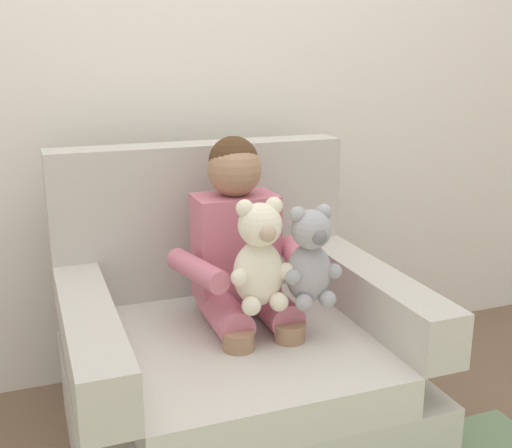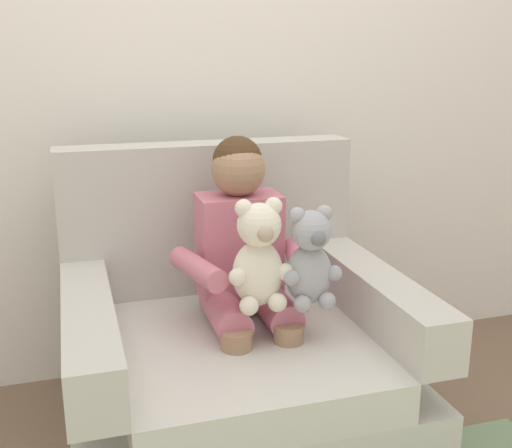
# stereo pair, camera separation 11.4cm
# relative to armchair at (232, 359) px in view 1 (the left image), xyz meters

# --- Properties ---
(ground_plane) EXTENTS (8.00, 8.00, 0.00)m
(ground_plane) POSITION_rel_armchair_xyz_m (0.00, -0.05, -0.29)
(ground_plane) COLOR brown
(back_wall) EXTENTS (6.00, 0.10, 2.60)m
(back_wall) POSITION_rel_armchair_xyz_m (0.00, 0.63, 1.01)
(back_wall) COLOR silver
(back_wall) RESTS_ON ground
(armchair) EXTENTS (1.02, 0.92, 0.94)m
(armchair) POSITION_rel_armchair_xyz_m (0.00, 0.00, 0.00)
(armchair) COLOR #BCB7AD
(armchair) RESTS_ON ground
(seated_child) EXTENTS (0.45, 0.39, 0.82)m
(seated_child) POSITION_rel_armchair_xyz_m (0.05, 0.03, 0.33)
(seated_child) COLOR #C66B7F
(seated_child) RESTS_ON armchair
(plush_cream) EXTENTS (0.19, 0.16, 0.33)m
(plush_cream) POSITION_rel_armchair_xyz_m (0.04, -0.14, 0.38)
(plush_cream) COLOR silver
(plush_cream) RESTS_ON armchair
(plush_grey) EXTENTS (0.18, 0.15, 0.30)m
(plush_grey) POSITION_rel_armchair_xyz_m (0.19, -0.17, 0.37)
(plush_grey) COLOR #9E9EA3
(plush_grey) RESTS_ON armchair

